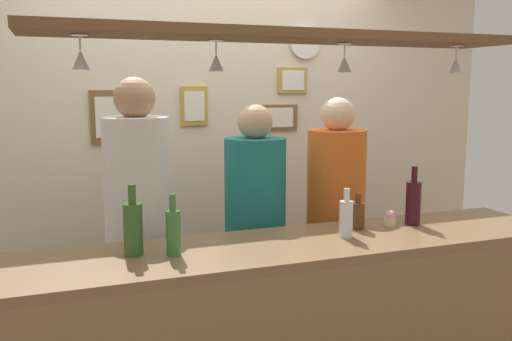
% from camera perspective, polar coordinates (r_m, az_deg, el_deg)
% --- Properties ---
extents(back_wall, '(4.40, 0.06, 2.60)m').
position_cam_1_polar(back_wall, '(3.79, -5.20, 2.17)').
color(back_wall, beige).
rests_on(back_wall, ground_plane).
extents(bar_counter, '(2.70, 0.55, 1.04)m').
position_cam_1_polar(bar_counter, '(2.48, 5.00, -15.97)').
color(bar_counter, brown).
rests_on(bar_counter, ground_plane).
extents(overhead_glass_rack, '(2.20, 0.36, 0.04)m').
position_cam_1_polar(overhead_glass_rack, '(2.45, 3.31, 13.83)').
color(overhead_glass_rack, brown).
extents(hanging_wineglass_far_left, '(0.07, 0.07, 0.13)m').
position_cam_1_polar(hanging_wineglass_far_left, '(2.24, -17.78, 11.04)').
color(hanging_wineglass_far_left, silver).
rests_on(hanging_wineglass_far_left, overhead_glass_rack).
extents(hanging_wineglass_left, '(0.07, 0.07, 0.13)m').
position_cam_1_polar(hanging_wineglass_left, '(2.40, -4.17, 11.25)').
color(hanging_wineglass_left, silver).
rests_on(hanging_wineglass_left, overhead_glass_rack).
extents(hanging_wineglass_center_left, '(0.07, 0.07, 0.13)m').
position_cam_1_polar(hanging_wineglass_center_left, '(2.60, 9.17, 10.98)').
color(hanging_wineglass_center_left, silver).
rests_on(hanging_wineglass_center_left, overhead_glass_rack).
extents(hanging_wineglass_center, '(0.07, 0.07, 0.13)m').
position_cam_1_polar(hanging_wineglass_center, '(2.89, 20.07, 10.34)').
color(hanging_wineglass_center, silver).
rests_on(hanging_wineglass_center, overhead_glass_rack).
extents(person_left_white_patterned_shirt, '(0.34, 0.34, 1.78)m').
position_cam_1_polar(person_left_white_patterned_shirt, '(2.89, -12.14, -4.52)').
color(person_left_white_patterned_shirt, '#2D334C').
rests_on(person_left_white_patterned_shirt, ground_plane).
extents(person_middle_teal_shirt, '(0.34, 0.34, 1.64)m').
position_cam_1_polar(person_middle_teal_shirt, '(3.07, -0.09, -5.35)').
color(person_middle_teal_shirt, '#2D334C').
rests_on(person_middle_teal_shirt, ground_plane).
extents(person_right_orange_shirt, '(0.34, 0.34, 1.67)m').
position_cam_1_polar(person_right_orange_shirt, '(3.26, 8.27, -4.19)').
color(person_right_orange_shirt, '#2D334C').
rests_on(person_right_orange_shirt, ground_plane).
extents(bottle_beer_green_import, '(0.06, 0.06, 0.26)m').
position_cam_1_polar(bottle_beer_green_import, '(2.31, -8.62, -6.26)').
color(bottle_beer_green_import, '#336B2D').
rests_on(bottle_beer_green_import, bar_counter).
extents(bottle_soda_clear, '(0.06, 0.06, 0.23)m').
position_cam_1_polar(bottle_soda_clear, '(2.59, 9.37, -4.85)').
color(bottle_soda_clear, silver).
rests_on(bottle_soda_clear, bar_counter).
extents(bottle_wine_dark_red, '(0.08, 0.08, 0.30)m').
position_cam_1_polar(bottle_wine_dark_red, '(2.89, 16.05, -3.14)').
color(bottle_wine_dark_red, '#380F19').
rests_on(bottle_wine_dark_red, bar_counter).
extents(bottle_champagne_green, '(0.08, 0.08, 0.30)m').
position_cam_1_polar(bottle_champagne_green, '(2.34, -12.68, -5.82)').
color(bottle_champagne_green, '#2D5623').
rests_on(bottle_champagne_green, bar_counter).
extents(bottle_beer_brown_stubby, '(0.07, 0.07, 0.18)m').
position_cam_1_polar(bottle_beer_brown_stubby, '(2.75, 10.54, -4.55)').
color(bottle_beer_brown_stubby, '#512D14').
rests_on(bottle_beer_brown_stubby, bar_counter).
extents(cupcake, '(0.06, 0.06, 0.08)m').
position_cam_1_polar(cupcake, '(2.86, 13.80, -4.88)').
color(cupcake, beige).
rests_on(cupcake, bar_counter).
extents(picture_frame_lower_pair, '(0.30, 0.02, 0.18)m').
position_cam_1_polar(picture_frame_lower_pair, '(3.90, 2.26, 5.53)').
color(picture_frame_lower_pair, brown).
rests_on(picture_frame_lower_pair, back_wall).
extents(picture_frame_caricature, '(0.26, 0.02, 0.34)m').
position_cam_1_polar(picture_frame_caricature, '(3.62, -14.83, 5.39)').
color(picture_frame_caricature, brown).
rests_on(picture_frame_caricature, back_wall).
extents(picture_frame_upper_small, '(0.22, 0.02, 0.18)m').
position_cam_1_polar(picture_frame_upper_small, '(3.94, 3.83, 9.34)').
color(picture_frame_upper_small, '#B29338').
rests_on(picture_frame_upper_small, back_wall).
extents(picture_frame_crest, '(0.18, 0.02, 0.26)m').
position_cam_1_polar(picture_frame_crest, '(3.71, -6.46, 6.69)').
color(picture_frame_crest, '#B29338').
rests_on(picture_frame_crest, back_wall).
extents(wall_clock, '(0.22, 0.03, 0.22)m').
position_cam_1_polar(wall_clock, '(3.98, 5.11, 13.08)').
color(wall_clock, white).
rests_on(wall_clock, back_wall).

